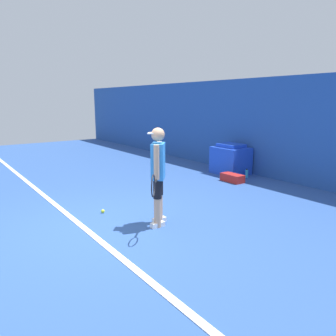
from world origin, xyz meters
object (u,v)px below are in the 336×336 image
object	(u,v)px
tennis_ball	(103,211)
equipment_bag	(232,178)
tennis_player	(158,172)
water_bottle	(247,174)
covered_chair	(231,160)

from	to	relation	value
tennis_ball	equipment_bag	world-z (taller)	equipment_bag
tennis_ball	tennis_player	bearing A→B (deg)	24.53
equipment_bag	water_bottle	bearing A→B (deg)	98.15
covered_chair	equipment_bag	xyz separation A→B (m)	(0.71, -0.67, -0.31)
tennis_player	tennis_ball	xyz separation A→B (m)	(-1.10, -0.50, -0.88)
equipment_bag	water_bottle	xyz separation A→B (m)	(-0.09, 0.66, 0.01)
covered_chair	tennis_ball	bearing A→B (deg)	-77.75
water_bottle	covered_chair	bearing A→B (deg)	179.13
tennis_player	water_bottle	bearing A→B (deg)	151.76
tennis_ball	water_bottle	bearing A→B (deg)	94.47
covered_chair	water_bottle	bearing A→B (deg)	-0.87
tennis_player	covered_chair	world-z (taller)	tennis_player
tennis_player	covered_chair	bearing A→B (deg)	159.20
tennis_ball	equipment_bag	xyz separation A→B (m)	(-0.25, 3.74, 0.07)
covered_chair	equipment_bag	distance (m)	1.02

